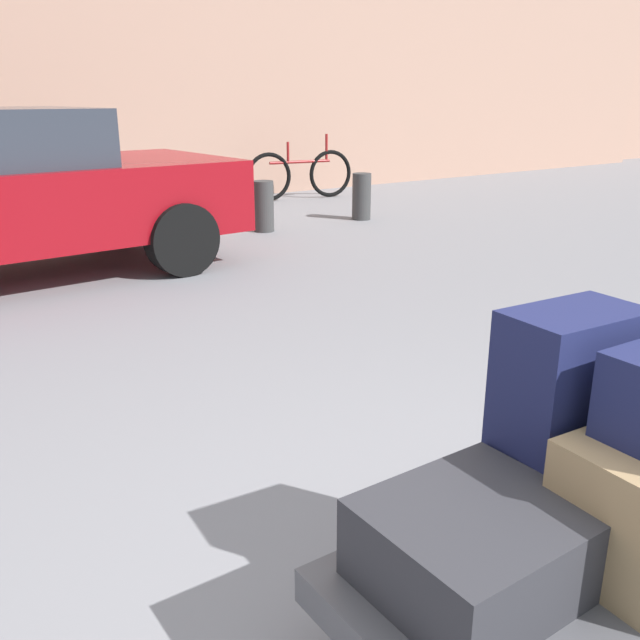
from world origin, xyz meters
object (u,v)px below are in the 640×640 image
at_px(bollard_kerb_mid, 362,197).
at_px(suitcase_navy_rear_right, 565,411).
at_px(suitcase_charcoal_front_left, 475,546).
at_px(bollard_kerb_near, 264,206).
at_px(bicycle_leaning, 300,174).
at_px(luggage_cart, 573,585).

bearing_deg(bollard_kerb_mid, suitcase_navy_rear_right, -122.96).
bearing_deg(suitcase_charcoal_front_left, bollard_kerb_near, 64.40).
bearing_deg(bollard_kerb_mid, suitcase_charcoal_front_left, -125.55).
bearing_deg(bollard_kerb_mid, bicycle_leaning, 80.01).
relative_size(suitcase_charcoal_front_left, bicycle_leaning, 0.30).
relative_size(suitcase_charcoal_front_left, bollard_kerb_mid, 0.89).
distance_m(bollard_kerb_near, bollard_kerb_mid, 1.44).
distance_m(suitcase_navy_rear_right, suitcase_charcoal_front_left, 0.52).
xyz_separation_m(suitcase_charcoal_front_left, bollard_kerb_mid, (4.26, 5.96, -0.16)).
distance_m(suitcase_charcoal_front_left, bicycle_leaning, 9.18).
height_order(luggage_cart, suitcase_charcoal_front_left, suitcase_charcoal_front_left).
height_order(suitcase_navy_rear_right, bollard_kerb_near, suitcase_navy_rear_right).
distance_m(luggage_cart, bicycle_leaning, 9.13).
bearing_deg(suitcase_charcoal_front_left, luggage_cart, -19.95).
relative_size(luggage_cart, bollard_kerb_mid, 2.15).
height_order(suitcase_navy_rear_right, bicycle_leaning, bicycle_leaning).
bearing_deg(suitcase_navy_rear_right, bollard_kerb_mid, 61.12).
relative_size(bicycle_leaning, bollard_kerb_mid, 3.00).
bearing_deg(luggage_cart, bicycle_leaning, 61.74).
distance_m(luggage_cart, suitcase_charcoal_front_left, 0.35).
distance_m(bicycle_leaning, bollard_kerb_mid, 2.01).
bearing_deg(bicycle_leaning, suitcase_charcoal_front_left, -120.13).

